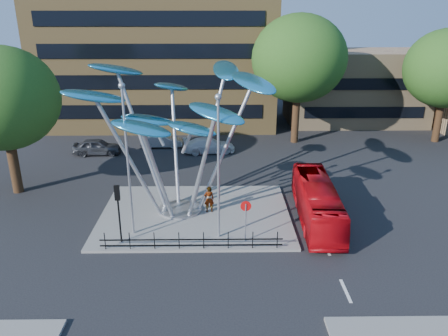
{
  "coord_description": "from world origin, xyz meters",
  "views": [
    {
      "loc": [
        0.5,
        -19.21,
        12.68
      ],
      "look_at": [
        0.81,
        4.0,
        4.0
      ],
      "focal_mm": 35.0,
      "sensor_mm": 36.0,
      "label": 1
    }
  ],
  "objects_px": {
    "tree_right": "(299,59)",
    "red_bus": "(317,202)",
    "tree_far": "(447,69)",
    "parked_car_right": "(209,145)",
    "parked_car_mid": "(162,141)",
    "parked_car_left": "(97,147)",
    "tree_left": "(2,99)",
    "street_lamp_left": "(127,148)",
    "pedestrian": "(209,199)",
    "no_entry_sign_island": "(246,214)",
    "street_lamp_right": "(218,155)",
    "leaf_sculpture": "(176,108)",
    "traffic_light_island": "(118,202)"
  },
  "relations": [
    {
      "from": "parked_car_right",
      "to": "tree_far",
      "type": "bearing_deg",
      "value": -89.68
    },
    {
      "from": "pedestrian",
      "to": "leaf_sculpture",
      "type": "bearing_deg",
      "value": -18.43
    },
    {
      "from": "leaf_sculpture",
      "to": "parked_car_mid",
      "type": "relative_size",
      "value": 3.26
    },
    {
      "from": "tree_left",
      "to": "tree_far",
      "type": "height_order",
      "value": "tree_far"
    },
    {
      "from": "traffic_light_island",
      "to": "street_lamp_right",
      "type": "bearing_deg",
      "value": 5.19
    },
    {
      "from": "traffic_light_island",
      "to": "pedestrian",
      "type": "xyz_separation_m",
      "value": [
        4.89,
        3.74,
        -1.58
      ]
    },
    {
      "from": "tree_far",
      "to": "parked_car_right",
      "type": "relative_size",
      "value": 2.31
    },
    {
      "from": "tree_right",
      "to": "street_lamp_right",
      "type": "relative_size",
      "value": 1.46
    },
    {
      "from": "parked_car_left",
      "to": "parked_car_mid",
      "type": "distance_m",
      "value": 5.94
    },
    {
      "from": "pedestrian",
      "to": "red_bus",
      "type": "bearing_deg",
      "value": 166.54
    },
    {
      "from": "leaf_sculpture",
      "to": "tree_far",
      "type": "bearing_deg",
      "value": 32.48
    },
    {
      "from": "tree_left",
      "to": "tree_far",
      "type": "xyz_separation_m",
      "value": [
        36.0,
        12.0,
        0.31
      ]
    },
    {
      "from": "parked_car_mid",
      "to": "traffic_light_island",
      "type": "bearing_deg",
      "value": 177.5
    },
    {
      "from": "tree_left",
      "to": "traffic_light_island",
      "type": "xyz_separation_m",
      "value": [
        9.0,
        -7.5,
        -4.18
      ]
    },
    {
      "from": "pedestrian",
      "to": "parked_car_mid",
      "type": "xyz_separation_m",
      "value": [
        -4.73,
        14.2,
        -0.39
      ]
    },
    {
      "from": "parked_car_left",
      "to": "tree_left",
      "type": "bearing_deg",
      "value": 153.35
    },
    {
      "from": "tree_far",
      "to": "traffic_light_island",
      "type": "distance_m",
      "value": 33.61
    },
    {
      "from": "street_lamp_left",
      "to": "red_bus",
      "type": "xyz_separation_m",
      "value": [
        11.1,
        1.85,
        -4.12
      ]
    },
    {
      "from": "tree_left",
      "to": "traffic_light_island",
      "type": "bearing_deg",
      "value": -39.81
    },
    {
      "from": "parked_car_mid",
      "to": "tree_right",
      "type": "bearing_deg",
      "value": -85.13
    },
    {
      "from": "tree_far",
      "to": "leaf_sculpture",
      "type": "distance_m",
      "value": 28.53
    },
    {
      "from": "street_lamp_left",
      "to": "street_lamp_right",
      "type": "relative_size",
      "value": 1.06
    },
    {
      "from": "no_entry_sign_island",
      "to": "parked_car_left",
      "type": "xyz_separation_m",
      "value": [
        -12.41,
        15.86,
        -1.09
      ]
    },
    {
      "from": "no_entry_sign_island",
      "to": "pedestrian",
      "type": "height_order",
      "value": "no_entry_sign_island"
    },
    {
      "from": "red_bus",
      "to": "tree_left",
      "type": "bearing_deg",
      "value": 170.19
    },
    {
      "from": "tree_left",
      "to": "tree_far",
      "type": "bearing_deg",
      "value": 18.43
    },
    {
      "from": "red_bus",
      "to": "no_entry_sign_island",
      "type": "bearing_deg",
      "value": -145.46
    },
    {
      "from": "no_entry_sign_island",
      "to": "parked_car_mid",
      "type": "relative_size",
      "value": 0.63
    },
    {
      "from": "tree_far",
      "to": "pedestrian",
      "type": "height_order",
      "value": "tree_far"
    },
    {
      "from": "tree_left",
      "to": "leaf_sculpture",
      "type": "xyz_separation_m",
      "value": [
        11.93,
        -3.32,
        0.08
      ]
    },
    {
      "from": "tree_far",
      "to": "parked_car_right",
      "type": "height_order",
      "value": "tree_far"
    },
    {
      "from": "street_lamp_left",
      "to": "parked_car_left",
      "type": "bearing_deg",
      "value": 111.67
    },
    {
      "from": "leaf_sculpture",
      "to": "parked_car_right",
      "type": "xyz_separation_m",
      "value": [
        1.72,
        12.13,
        -6.19
      ]
    },
    {
      "from": "tree_far",
      "to": "parked_car_right",
      "type": "bearing_deg",
      "value": -171.87
    },
    {
      "from": "leaf_sculpture",
      "to": "red_bus",
      "type": "distance_m",
      "value": 10.42
    },
    {
      "from": "tree_far",
      "to": "parked_car_mid",
      "type": "xyz_separation_m",
      "value": [
        -26.85,
        -1.55,
        -6.46
      ]
    },
    {
      "from": "tree_right",
      "to": "tree_far",
      "type": "distance_m",
      "value": 14.03
    },
    {
      "from": "street_lamp_right",
      "to": "parked_car_right",
      "type": "relative_size",
      "value": 1.77
    },
    {
      "from": "tree_right",
      "to": "red_bus",
      "type": "bearing_deg",
      "value": -94.81
    },
    {
      "from": "pedestrian",
      "to": "street_lamp_left",
      "type": "bearing_deg",
      "value": 26.17
    },
    {
      "from": "parked_car_mid",
      "to": "red_bus",
      "type": "bearing_deg",
      "value": -144.85
    },
    {
      "from": "street_lamp_right",
      "to": "parked_car_right",
      "type": "bearing_deg",
      "value": 93.07
    },
    {
      "from": "tree_far",
      "to": "no_entry_sign_island",
      "type": "distance_m",
      "value": 28.42
    },
    {
      "from": "tree_left",
      "to": "street_lamp_left",
      "type": "relative_size",
      "value": 1.17
    },
    {
      "from": "pedestrian",
      "to": "parked_car_left",
      "type": "relative_size",
      "value": 0.41
    },
    {
      "from": "street_lamp_left",
      "to": "pedestrian",
      "type": "xyz_separation_m",
      "value": [
        4.39,
        2.74,
        -4.33
      ]
    },
    {
      "from": "no_entry_sign_island",
      "to": "parked_car_right",
      "type": "bearing_deg",
      "value": 98.2
    },
    {
      "from": "traffic_light_island",
      "to": "red_bus",
      "type": "xyz_separation_m",
      "value": [
        11.6,
        2.85,
        -1.38
      ]
    },
    {
      "from": "tree_left",
      "to": "red_bus",
      "type": "bearing_deg",
      "value": -12.72
    },
    {
      "from": "parked_car_mid",
      "to": "parked_car_left",
      "type": "bearing_deg",
      "value": 108.42
    }
  ]
}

